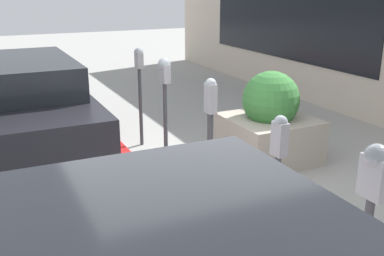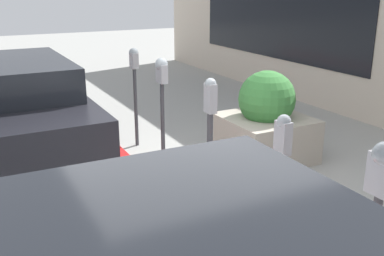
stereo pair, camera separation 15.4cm
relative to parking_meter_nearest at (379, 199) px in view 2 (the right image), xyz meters
name	(u,v)px [view 2 (the right image)]	position (x,y,z in m)	size (l,w,h in m)	color
ground_plane	(185,209)	(2.28, 0.24, -1.09)	(40.00, 40.00, 0.00)	#999993
curb_strip	(179,209)	(2.28, 0.32, -1.07)	(19.00, 0.16, 0.04)	red
parking_meter_nearest	(379,199)	(0.00, 0.00, 0.00)	(0.19, 0.16, 1.49)	#38383D
parking_meter_second	(281,161)	(1.08, -0.08, -0.13)	(0.14, 0.12, 1.38)	#38383D
parking_meter_middle	(210,125)	(2.24, -0.03, -0.13)	(0.14, 0.12, 1.48)	#38383D
parking_meter_fourth	(162,87)	(3.39, 0.01, 0.07)	(0.19, 0.16, 1.54)	#38383D
parking_meter_farthest	(135,76)	(4.53, -0.04, 0.01)	(0.17, 0.14, 1.52)	#38383D
planter_box	(266,123)	(3.15, -1.48, -0.56)	(1.14, 1.16, 1.28)	#A39989
parked_car_middle	(7,106)	(4.86, 1.75, -0.32)	(4.29, 1.95, 1.44)	black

